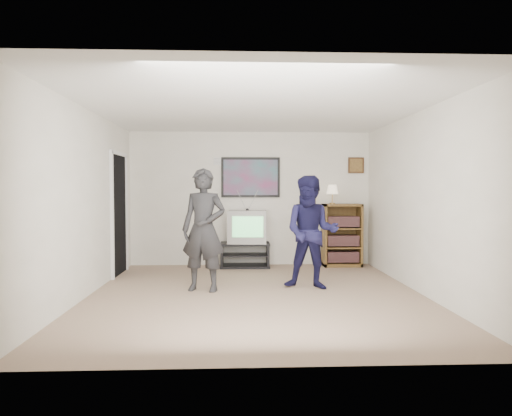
{
  "coord_description": "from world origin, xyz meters",
  "views": [
    {
      "loc": [
        -0.26,
        -6.09,
        1.43
      ],
      "look_at": [
        0.03,
        0.65,
        1.15
      ],
      "focal_mm": 32.0,
      "sensor_mm": 36.0,
      "label": 1
    }
  ],
  "objects": [
    {
      "name": "poster",
      "position": [
        0.0,
        2.48,
        1.65
      ],
      "size": [
        1.1,
        0.03,
        0.75
      ],
      "primitive_type": "cube",
      "color": "black",
      "rests_on": "room_shell"
    },
    {
      "name": "controller_left",
      "position": [
        -0.69,
        0.48,
        1.26
      ],
      "size": [
        0.07,
        0.12,
        0.03
      ],
      "primitive_type": "cube",
      "rotation": [
        0.0,
        0.0,
        -0.41
      ],
      "color": "white",
      "rests_on": "person_tall"
    },
    {
      "name": "media_stand",
      "position": [
        -0.11,
        2.23,
        0.22
      ],
      "size": [
        0.91,
        0.51,
        0.45
      ],
      "rotation": [
        0.0,
        0.0,
        -0.01
      ],
      "color": "black",
      "rests_on": "room_shell"
    },
    {
      "name": "air_vent",
      "position": [
        -0.55,
        2.48,
        1.95
      ],
      "size": [
        0.28,
        0.02,
        0.14
      ],
      "primitive_type": "cube",
      "color": "white",
      "rests_on": "room_shell"
    },
    {
      "name": "room_shell",
      "position": [
        0.0,
        0.35,
        1.25
      ],
      "size": [
        4.51,
        5.0,
        2.51
      ],
      "color": "#866A55",
      "rests_on": "ground"
    },
    {
      "name": "table_lamp",
      "position": [
        1.52,
        2.32,
        1.33
      ],
      "size": [
        0.22,
        0.22,
        0.36
      ],
      "primitive_type": null,
      "color": "#FBE3BE",
      "rests_on": "bookshelf"
    },
    {
      "name": "controller_right",
      "position": [
        0.82,
        0.64,
        1.03
      ],
      "size": [
        0.04,
        0.12,
        0.03
      ],
      "primitive_type": "cube",
      "rotation": [
        0.0,
        0.0,
        0.09
      ],
      "color": "white",
      "rests_on": "person_short"
    },
    {
      "name": "crt_television",
      "position": [
        -0.07,
        2.23,
        0.74
      ],
      "size": [
        0.74,
        0.64,
        0.59
      ],
      "primitive_type": null,
      "rotation": [
        0.0,
        0.0,
        -0.07
      ],
      "color": "#9A9995",
      "rests_on": "media_stand"
    },
    {
      "name": "small_picture",
      "position": [
        2.0,
        2.48,
        1.88
      ],
      "size": [
        0.3,
        0.03,
        0.3
      ],
      "primitive_type": "cube",
      "color": "#493017",
      "rests_on": "room_shell"
    },
    {
      "name": "doorway",
      "position": [
        -2.23,
        1.6,
        1.0
      ],
      "size": [
        0.03,
        0.85,
        2.0
      ],
      "primitive_type": "cube",
      "color": "black",
      "rests_on": "room_shell"
    },
    {
      "name": "person_short",
      "position": [
        0.81,
        0.38,
        0.81
      ],
      "size": [
        0.93,
        0.8,
        1.63
      ],
      "primitive_type": "imported",
      "rotation": [
        0.0,
        0.0,
        -0.27
      ],
      "color": "#151335",
      "rests_on": "room_shell"
    },
    {
      "name": "bookshelf",
      "position": [
        1.69,
        2.28,
        0.58
      ],
      "size": [
        0.7,
        0.4,
        1.15
      ],
      "primitive_type": null,
      "color": "#533619",
      "rests_on": "room_shell"
    },
    {
      "name": "person_tall",
      "position": [
        -0.72,
        0.31,
        0.86
      ],
      "size": [
        0.71,
        0.56,
        1.72
      ],
      "primitive_type": "imported",
      "rotation": [
        0.0,
        0.0,
        -0.25
      ],
      "color": "#232325",
      "rests_on": "room_shell"
    }
  ]
}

